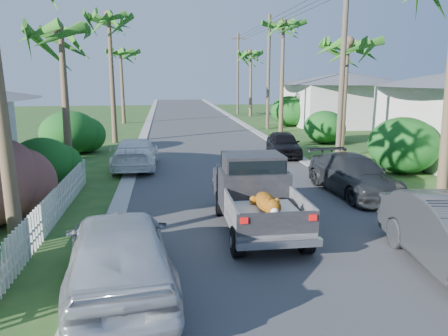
{
  "coord_description": "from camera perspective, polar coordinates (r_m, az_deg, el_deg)",
  "views": [
    {
      "loc": [
        -2.68,
        -7.01,
        4.27
      ],
      "look_at": [
        -0.88,
        6.47,
        1.4
      ],
      "focal_mm": 35.0,
      "sensor_mm": 36.0,
      "label": 1
    }
  ],
  "objects": [
    {
      "name": "ground",
      "position": [
        8.63,
        12.15,
        -18.0
      ],
      "size": [
        120.0,
        120.0,
        0.0
      ],
      "primitive_type": "plane",
      "color": "#234D1D",
      "rests_on": "ground"
    },
    {
      "name": "road",
      "position": [
        32.4,
        -2.81,
        4.34
      ],
      "size": [
        8.0,
        100.0,
        0.02
      ],
      "primitive_type": "cube",
      "color": "#38383A",
      "rests_on": "ground"
    },
    {
      "name": "curb_left",
      "position": [
        32.33,
        -10.45,
        4.18
      ],
      "size": [
        0.6,
        100.0,
        0.06
      ],
      "primitive_type": "cube",
      "color": "#A5A39E",
      "rests_on": "ground"
    },
    {
      "name": "curb_right",
      "position": [
        33.04,
        4.66,
        4.5
      ],
      "size": [
        0.6,
        100.0,
        0.06
      ],
      "primitive_type": "cube",
      "color": "#A5A39E",
      "rests_on": "ground"
    },
    {
      "name": "pickup_truck",
      "position": [
        12.63,
        3.97,
        -3.07
      ],
      "size": [
        1.98,
        5.12,
        2.06
      ],
      "color": "black",
      "rests_on": "ground"
    },
    {
      "name": "parked_car_rm",
      "position": [
        16.72,
        16.54,
        -0.92
      ],
      "size": [
        2.39,
        4.97,
        1.39
      ],
      "primitive_type": "imported",
      "rotation": [
        0.0,
        0.0,
        0.09
      ],
      "color": "#27292B",
      "rests_on": "ground"
    },
    {
      "name": "parked_car_rf",
      "position": [
        23.83,
        7.77,
        3.1
      ],
      "size": [
        1.96,
        4.04,
        1.33
      ],
      "primitive_type": "imported",
      "rotation": [
        0.0,
        0.0,
        -0.1
      ],
      "color": "black",
      "rests_on": "ground"
    },
    {
      "name": "parked_car_ln",
      "position": [
        9.0,
        -13.54,
        -10.66
      ],
      "size": [
        2.66,
        5.28,
        1.72
      ],
      "primitive_type": "imported",
      "rotation": [
        0.0,
        0.0,
        3.27
      ],
      "color": "silver",
      "rests_on": "ground"
    },
    {
      "name": "parked_car_lf",
      "position": [
        20.9,
        -11.5,
        1.86
      ],
      "size": [
        2.06,
        4.9,
        1.41
      ],
      "primitive_type": "imported",
      "rotation": [
        0.0,
        0.0,
        3.13
      ],
      "color": "white",
      "rests_on": "ground"
    },
    {
      "name": "palm_l_b",
      "position": [
        19.54,
        -20.65,
        16.7
      ],
      "size": [
        4.4,
        4.4,
        7.4
      ],
      "color": "brown",
      "rests_on": "ground"
    },
    {
      "name": "palm_l_c",
      "position": [
        29.43,
        -14.83,
        18.65
      ],
      "size": [
        4.4,
        4.4,
        9.2
      ],
      "color": "brown",
      "rests_on": "ground"
    },
    {
      "name": "palm_l_d",
      "position": [
        41.25,
        -13.36,
        14.62
      ],
      "size": [
        4.4,
        4.4,
        7.7
      ],
      "color": "brown",
      "rests_on": "ground"
    },
    {
      "name": "palm_r_b",
      "position": [
        23.95,
        15.8,
        15.51
      ],
      "size": [
        4.4,
        4.4,
        7.2
      ],
      "color": "brown",
      "rests_on": "ground"
    },
    {
      "name": "palm_r_c",
      "position": [
        34.4,
        7.79,
        18.21
      ],
      "size": [
        4.4,
        4.4,
        9.4
      ],
      "color": "brown",
      "rests_on": "ground"
    },
    {
      "name": "palm_r_d",
      "position": [
        47.96,
        3.55,
        14.83
      ],
      "size": [
        4.4,
        4.4,
        8.0
      ],
      "color": "brown",
      "rests_on": "ground"
    },
    {
      "name": "shrub_l_c",
      "position": [
        17.95,
        -22.71,
        0.49
      ],
      "size": [
        2.4,
        2.64,
        2.0
      ],
      "primitive_type": "ellipsoid",
      "color": "#164F19",
      "rests_on": "ground"
    },
    {
      "name": "shrub_l_d",
      "position": [
        25.75,
        -19.54,
        4.38
      ],
      "size": [
        3.2,
        3.52,
        2.4
      ],
      "primitive_type": "ellipsoid",
      "color": "#164F19",
      "rests_on": "ground"
    },
    {
      "name": "shrub_r_b",
      "position": [
        21.06,
        22.36,
        2.77
      ],
      "size": [
        3.0,
        3.3,
        2.5
      ],
      "primitive_type": "ellipsoid",
      "color": "#164F19",
      "rests_on": "ground"
    },
    {
      "name": "shrub_r_c",
      "position": [
        29.04,
        13.01,
        5.24
      ],
      "size": [
        2.6,
        2.86,
        2.1
      ],
      "primitive_type": "ellipsoid",
      "color": "#164F19",
      "rests_on": "ground"
    },
    {
      "name": "shrub_r_d",
      "position": [
        38.63,
        8.53,
        7.37
      ],
      "size": [
        3.2,
        3.52,
        2.6
      ],
      "primitive_type": "ellipsoid",
      "color": "#164F19",
      "rests_on": "ground"
    },
    {
      "name": "picket_fence",
      "position": [
        13.48,
        -21.63,
        -5.19
      ],
      "size": [
        0.1,
        11.0,
        1.0
      ],
      "primitive_type": "cube",
      "color": "white",
      "rests_on": "ground"
    },
    {
      "name": "house_right_far",
      "position": [
        40.25,
        15.49,
        8.42
      ],
      "size": [
        9.0,
        8.0,
        4.6
      ],
      "color": "silver",
      "rests_on": "ground"
    },
    {
      "name": "utility_pole_b",
      "position": [
        21.66,
        15.23,
        12.38
      ],
      "size": [
        1.6,
        0.26,
        9.0
      ],
      "color": "brown",
      "rests_on": "ground"
    },
    {
      "name": "utility_pole_c",
      "position": [
        35.98,
        5.83,
        12.38
      ],
      "size": [
        1.6,
        0.26,
        9.0
      ],
      "color": "brown",
      "rests_on": "ground"
    },
    {
      "name": "utility_pole_d",
      "position": [
        50.69,
        1.83,
        12.28
      ],
      "size": [
        1.6,
        0.26,
        9.0
      ],
      "color": "brown",
      "rests_on": "ground"
    }
  ]
}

